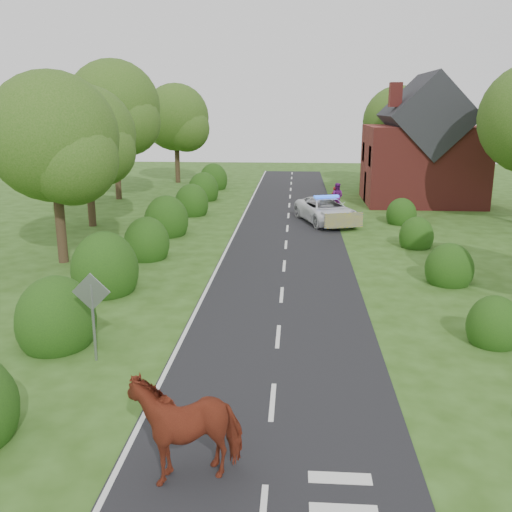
# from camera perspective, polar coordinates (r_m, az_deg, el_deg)

# --- Properties ---
(ground) EXTENTS (120.00, 120.00, 0.00)m
(ground) POSITION_cam_1_polar(r_m,az_deg,el_deg) (14.04, 1.66, -14.44)
(ground) COLOR #2C4B14
(road) EXTENTS (6.00, 70.00, 0.02)m
(road) POSITION_cam_1_polar(r_m,az_deg,el_deg) (28.10, 2.97, 0.65)
(road) COLOR black
(road) RESTS_ON ground
(road_markings) EXTENTS (4.96, 70.00, 0.01)m
(road_markings) POSITION_cam_1_polar(r_m,az_deg,el_deg) (26.17, -0.63, -0.36)
(road_markings) COLOR white
(road_markings) RESTS_ON road
(hedgerow_left) EXTENTS (2.75, 50.41, 3.00)m
(hedgerow_left) POSITION_cam_1_polar(r_m,az_deg,el_deg) (25.68, -11.85, 0.69)
(hedgerow_left) COLOR #204214
(hedgerow_left) RESTS_ON ground
(hedgerow_right) EXTENTS (2.10, 45.78, 2.10)m
(hedgerow_right) POSITION_cam_1_polar(r_m,az_deg,el_deg) (25.05, 18.06, -0.55)
(hedgerow_right) COLOR #204214
(hedgerow_right) RESTS_ON ground
(tree_left_a) EXTENTS (5.74, 5.60, 8.38)m
(tree_left_a) POSITION_cam_1_polar(r_m,az_deg,el_deg) (26.23, -19.23, 10.65)
(tree_left_a) COLOR #332316
(tree_left_a) RESTS_ON ground
(tree_left_b) EXTENTS (5.74, 5.60, 8.07)m
(tree_left_b) POSITION_cam_1_polar(r_m,az_deg,el_deg) (34.23, -16.29, 11.15)
(tree_left_b) COLOR #332316
(tree_left_b) RESTS_ON ground
(tree_left_c) EXTENTS (6.97, 6.80, 10.22)m
(tree_left_c) POSITION_cam_1_polar(r_m,az_deg,el_deg) (44.09, -13.73, 13.93)
(tree_left_c) COLOR #332316
(tree_left_c) RESTS_ON ground
(tree_left_d) EXTENTS (6.15, 6.00, 8.89)m
(tree_left_d) POSITION_cam_1_polar(r_m,az_deg,el_deg) (53.20, -7.76, 13.31)
(tree_left_d) COLOR #332316
(tree_left_d) RESTS_ON ground
(tree_right_c) EXTENTS (6.15, 6.00, 8.58)m
(tree_right_c) POSITION_cam_1_polar(r_m,az_deg,el_deg) (50.89, 14.37, 12.60)
(tree_right_c) COLOR #332316
(tree_right_c) RESTS_ON ground
(road_sign) EXTENTS (1.06, 0.08, 2.53)m
(road_sign) POSITION_cam_1_polar(r_m,az_deg,el_deg) (16.13, -16.08, -4.64)
(road_sign) COLOR gray
(road_sign) RESTS_ON ground
(house) EXTENTS (8.00, 7.40, 9.17)m
(house) POSITION_cam_1_polar(r_m,az_deg,el_deg) (43.31, 16.33, 10.11)
(house) COLOR maroon
(house) RESTS_ON ground
(cow) EXTENTS (2.73, 2.14, 1.71)m
(cow) POSITION_cam_1_polar(r_m,az_deg,el_deg) (11.48, -6.93, -16.81)
(cow) COLOR maroon
(cow) RESTS_ON ground
(police_van) EXTENTS (4.12, 6.03, 1.68)m
(police_van) POSITION_cam_1_polar(r_m,az_deg,el_deg) (34.71, 7.02, 4.54)
(police_van) COLOR white
(police_van) RESTS_ON ground
(pedestrian_red) EXTENTS (0.67, 0.63, 1.54)m
(pedestrian_red) POSITION_cam_1_polar(r_m,az_deg,el_deg) (39.56, 7.83, 5.77)
(pedestrian_red) COLOR maroon
(pedestrian_red) RESTS_ON ground
(pedestrian_purple) EXTENTS (1.08, 0.96, 1.86)m
(pedestrian_purple) POSITION_cam_1_polar(r_m,az_deg,el_deg) (39.10, 8.08, 5.90)
(pedestrian_purple) COLOR #6B1979
(pedestrian_purple) RESTS_ON ground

